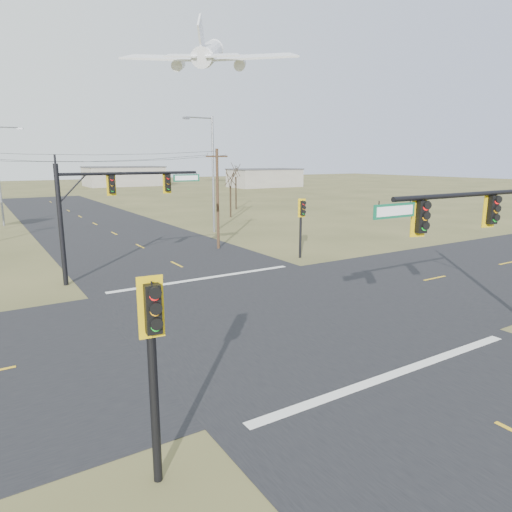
{
  "coord_description": "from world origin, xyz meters",
  "views": [
    {
      "loc": [
        -11.73,
        -17.15,
        7.19
      ],
      "look_at": [
        -0.36,
        1.0,
        2.64
      ],
      "focal_mm": 32.0,
      "sensor_mm": 36.0,
      "label": 1
    }
  ],
  "objects_px": {
    "utility_pole_near": "(218,197)",
    "streetlight_c": "(0,170)",
    "mast_arm_near": "(493,224)",
    "bare_tree_d": "(236,170)",
    "bare_tree_c": "(230,178)",
    "streetlight_a": "(211,168)",
    "pedestal_signal_ne": "(302,215)",
    "pedestal_signal_sw": "(153,339)",
    "mast_arm_far": "(112,196)"
  },
  "relations": [
    {
      "from": "streetlight_c",
      "to": "bare_tree_c",
      "type": "height_order",
      "value": "streetlight_c"
    },
    {
      "from": "streetlight_a",
      "to": "streetlight_c",
      "type": "xyz_separation_m",
      "value": [
        -17.21,
        16.11,
        -0.28
      ]
    },
    {
      "from": "bare_tree_c",
      "to": "streetlight_c",
      "type": "bearing_deg",
      "value": 165.36
    },
    {
      "from": "streetlight_a",
      "to": "bare_tree_c",
      "type": "relative_size",
      "value": 1.78
    },
    {
      "from": "pedestal_signal_ne",
      "to": "utility_pole_near",
      "type": "distance_m",
      "value": 7.5
    },
    {
      "from": "utility_pole_near",
      "to": "pedestal_signal_ne",
      "type": "bearing_deg",
      "value": -61.94
    },
    {
      "from": "pedestal_signal_sw",
      "to": "bare_tree_d",
      "type": "bearing_deg",
      "value": 65.13
    },
    {
      "from": "pedestal_signal_sw",
      "to": "utility_pole_near",
      "type": "bearing_deg",
      "value": 66.28
    },
    {
      "from": "mast_arm_near",
      "to": "streetlight_a",
      "type": "bearing_deg",
      "value": 98.06
    },
    {
      "from": "pedestal_signal_sw",
      "to": "bare_tree_c",
      "type": "bearing_deg",
      "value": 65.62
    },
    {
      "from": "mast_arm_near",
      "to": "streetlight_a",
      "type": "relative_size",
      "value": 0.92
    },
    {
      "from": "mast_arm_near",
      "to": "bare_tree_c",
      "type": "bearing_deg",
      "value": 89.56
    },
    {
      "from": "utility_pole_near",
      "to": "streetlight_a",
      "type": "bearing_deg",
      "value": 66.78
    },
    {
      "from": "streetlight_c",
      "to": "bare_tree_d",
      "type": "xyz_separation_m",
      "value": [
        29.87,
        1.26,
        -0.32
      ]
    },
    {
      "from": "bare_tree_c",
      "to": "streetlight_a",
      "type": "bearing_deg",
      "value": -127.79
    },
    {
      "from": "streetlight_c",
      "to": "streetlight_a",
      "type": "bearing_deg",
      "value": -22.12
    },
    {
      "from": "mast_arm_far",
      "to": "pedestal_signal_ne",
      "type": "height_order",
      "value": "mast_arm_far"
    },
    {
      "from": "streetlight_a",
      "to": "streetlight_c",
      "type": "height_order",
      "value": "streetlight_a"
    },
    {
      "from": "mast_arm_near",
      "to": "bare_tree_d",
      "type": "height_order",
      "value": "bare_tree_d"
    },
    {
      "from": "bare_tree_c",
      "to": "pedestal_signal_sw",
      "type": "bearing_deg",
      "value": -120.84
    },
    {
      "from": "bare_tree_c",
      "to": "pedestal_signal_ne",
      "type": "bearing_deg",
      "value": -107.04
    },
    {
      "from": "utility_pole_near",
      "to": "streetlight_a",
      "type": "height_order",
      "value": "streetlight_a"
    },
    {
      "from": "mast_arm_near",
      "to": "utility_pole_near",
      "type": "relative_size",
      "value": 1.29
    },
    {
      "from": "utility_pole_near",
      "to": "bare_tree_c",
      "type": "xyz_separation_m",
      "value": [
        10.92,
        17.66,
        0.74
      ]
    },
    {
      "from": "mast_arm_near",
      "to": "streetlight_c",
      "type": "relative_size",
      "value": 0.96
    },
    {
      "from": "pedestal_signal_sw",
      "to": "bare_tree_c",
      "type": "xyz_separation_m",
      "value": [
        24.88,
        41.67,
        1.47
      ]
    },
    {
      "from": "mast_arm_near",
      "to": "bare_tree_c",
      "type": "relative_size",
      "value": 1.64
    },
    {
      "from": "utility_pole_near",
      "to": "streetlight_c",
      "type": "height_order",
      "value": "streetlight_c"
    },
    {
      "from": "mast_arm_far",
      "to": "streetlight_c",
      "type": "relative_size",
      "value": 0.82
    },
    {
      "from": "streetlight_a",
      "to": "bare_tree_c",
      "type": "distance_m",
      "value": 12.29
    },
    {
      "from": "bare_tree_d",
      "to": "streetlight_a",
      "type": "bearing_deg",
      "value": -126.09
    },
    {
      "from": "mast_arm_near",
      "to": "streetlight_c",
      "type": "bearing_deg",
      "value": 120.86
    },
    {
      "from": "pedestal_signal_ne",
      "to": "bare_tree_d",
      "type": "xyz_separation_m",
      "value": [
        12.6,
        31.93,
        2.49
      ]
    },
    {
      "from": "pedestal_signal_sw",
      "to": "bare_tree_c",
      "type": "height_order",
      "value": "bare_tree_c"
    },
    {
      "from": "mast_arm_near",
      "to": "bare_tree_c",
      "type": "height_order",
      "value": "mast_arm_near"
    },
    {
      "from": "mast_arm_far",
      "to": "pedestal_signal_sw",
      "type": "height_order",
      "value": "mast_arm_far"
    },
    {
      "from": "utility_pole_near",
      "to": "bare_tree_d",
      "type": "xyz_separation_m",
      "value": [
        16.09,
        25.37,
        1.5
      ]
    },
    {
      "from": "mast_arm_far",
      "to": "bare_tree_c",
      "type": "height_order",
      "value": "mast_arm_far"
    },
    {
      "from": "pedestal_signal_sw",
      "to": "streetlight_c",
      "type": "height_order",
      "value": "streetlight_c"
    },
    {
      "from": "mast_arm_far",
      "to": "streetlight_a",
      "type": "bearing_deg",
      "value": 43.69
    },
    {
      "from": "bare_tree_c",
      "to": "bare_tree_d",
      "type": "height_order",
      "value": "bare_tree_d"
    },
    {
      "from": "mast_arm_far",
      "to": "bare_tree_c",
      "type": "relative_size",
      "value": 1.4
    },
    {
      "from": "mast_arm_near",
      "to": "streetlight_a",
      "type": "xyz_separation_m",
      "value": [
        3.82,
        31.17,
        1.51
      ]
    },
    {
      "from": "pedestal_signal_ne",
      "to": "bare_tree_d",
      "type": "distance_m",
      "value": 34.41
    },
    {
      "from": "pedestal_signal_sw",
      "to": "utility_pole_near",
      "type": "distance_m",
      "value": 27.78
    },
    {
      "from": "pedestal_signal_ne",
      "to": "bare_tree_d",
      "type": "bearing_deg",
      "value": 88.84
    },
    {
      "from": "mast_arm_far",
      "to": "pedestal_signal_sw",
      "type": "distance_m",
      "value": 19.4
    },
    {
      "from": "pedestal_signal_ne",
      "to": "pedestal_signal_sw",
      "type": "relative_size",
      "value": 0.91
    },
    {
      "from": "pedestal_signal_sw",
      "to": "streetlight_a",
      "type": "height_order",
      "value": "streetlight_a"
    },
    {
      "from": "streetlight_c",
      "to": "bare_tree_c",
      "type": "xyz_separation_m",
      "value": [
        24.7,
        -6.45,
        -1.08
      ]
    }
  ]
}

